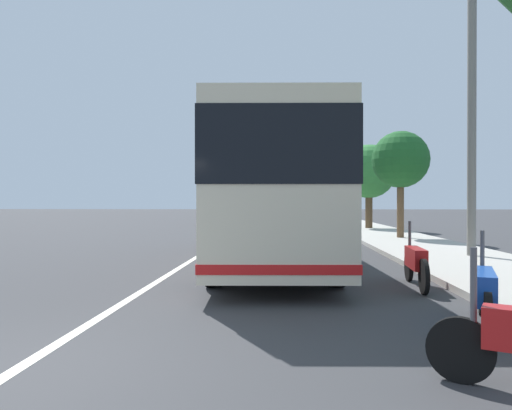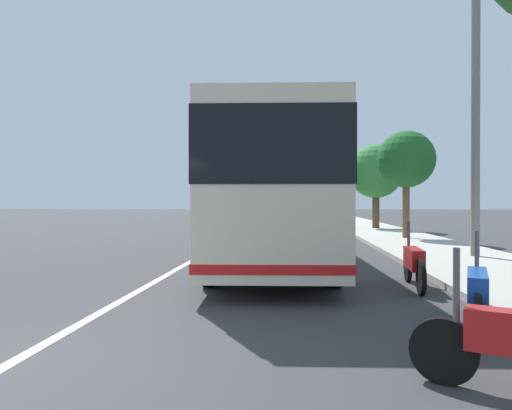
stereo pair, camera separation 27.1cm
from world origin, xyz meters
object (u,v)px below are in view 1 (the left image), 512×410
car_ahead_same_lane (292,219)px  roadside_tree_far_block (369,172)px  coach_bus (271,187)px  motorcycle_nearest_curb (485,292)px  roadside_tree_mid_block (401,160)px  motorcycle_angled (416,263)px  car_oncoming (221,215)px  car_behind_bus (276,212)px  car_far_distant (287,210)px  utility_pole (472,126)px

car_ahead_same_lane → roadside_tree_far_block: roadside_tree_far_block is taller
coach_bus → roadside_tree_far_block: bearing=-21.7°
motorcycle_nearest_curb → roadside_tree_mid_block: bearing=10.3°
coach_bus → motorcycle_angled: bearing=-140.4°
motorcycle_angled → car_ahead_same_lane: 17.42m
car_oncoming → roadside_tree_mid_block: 17.69m
car_ahead_same_lane → car_behind_bus: 19.79m
car_ahead_same_lane → roadside_tree_mid_block: roadside_tree_mid_block is taller
motorcycle_angled → roadside_tree_far_block: (19.03, -2.46, 3.00)m
car_behind_bus → car_far_distant: (11.91, -1.09, 0.07)m
motorcycle_nearest_curb → car_oncoming: 29.79m
motorcycle_nearest_curb → car_far_distant: (51.91, 2.38, 0.28)m
car_far_distant → car_ahead_same_lane: bearing=-179.2°
coach_bus → roadside_tree_far_block: 16.79m
car_behind_bus → car_ahead_same_lane: bearing=-176.0°
car_behind_bus → utility_pole: (-32.56, -6.17, 3.16)m
motorcycle_angled → car_ahead_same_lane: car_ahead_same_lane is taller
car_oncoming → car_behind_bus: car_oncoming is taller
car_behind_bus → utility_pole: utility_pole is taller
motorcycle_nearest_curb → utility_pole: size_ratio=0.27×
motorcycle_angled → coach_bus: bearing=46.7°
coach_bus → utility_pole: (1.29, -5.71, 1.78)m
car_oncoming → car_ahead_same_lane: (-8.60, -5.19, -0.02)m
car_ahead_same_lane → car_oncoming: bearing=28.4°
coach_bus → car_ahead_same_lane: 14.19m
car_ahead_same_lane → utility_pole: bearing=-161.6°
motorcycle_angled → car_ahead_same_lane: size_ratio=0.48×
car_ahead_same_lane → roadside_tree_far_block: bearing=-72.0°
motorcycle_angled → roadside_tree_mid_block: bearing=-8.0°
motorcycle_nearest_curb → roadside_tree_far_block: 22.32m
car_oncoming → car_far_distant: 23.61m
roadside_tree_far_block → utility_pole: 14.56m
motorcycle_angled → roadside_tree_far_block: 19.42m
car_ahead_same_lane → car_far_distant: 31.66m
utility_pole → car_far_distant: bearing=6.5°
motorcycle_nearest_curb → roadside_tree_far_block: size_ratio=0.40×
motorcycle_nearest_curb → car_ahead_same_lane: 20.38m
car_behind_bus → car_far_distant: 11.96m
motorcycle_nearest_curb → car_far_distant: 51.97m
car_far_distant → roadside_tree_far_block: roadside_tree_far_block is taller
car_oncoming → car_far_distant: car_far_distant is taller
coach_bus → roadside_tree_far_block: roadside_tree_far_block is taller
roadside_tree_far_block → utility_pole: (-14.55, -0.34, 0.36)m
utility_pole → roadside_tree_mid_block: bearing=2.7°
motorcycle_nearest_curb → utility_pole: utility_pole is taller
motorcycle_nearest_curb → utility_pole: (7.44, -2.70, 3.37)m
coach_bus → utility_pole: bearing=-80.2°
motorcycle_nearest_curb → car_oncoming: size_ratio=0.48×
coach_bus → motorcycle_angled: 4.60m
motorcycle_angled → car_far_distant: car_far_distant is taller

